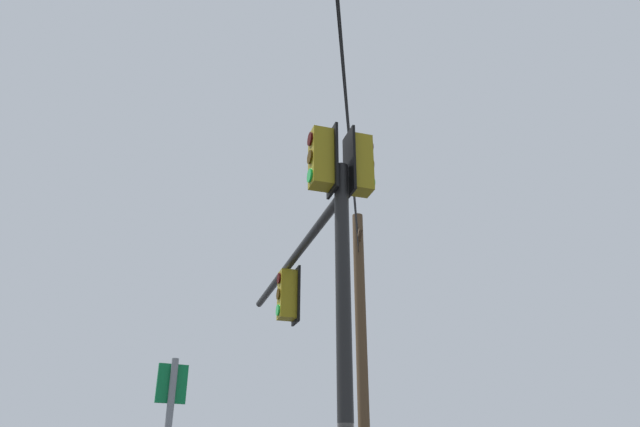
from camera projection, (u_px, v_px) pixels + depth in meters
The scene contains 2 objects.
signal_mast_assembly at pixel (321, 273), 8.36m from camera, with size 2.32×5.73×6.56m.
utility_pole_wooden at pixel (362, 361), 17.56m from camera, with size 0.36×2.27×10.21m.
Camera 1 is at (0.24, 7.89, 1.94)m, focal length 31.63 mm.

